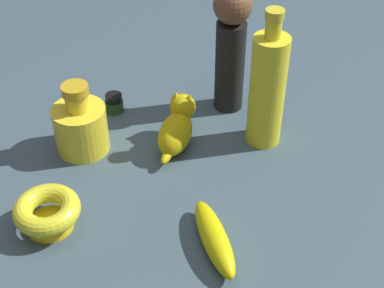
% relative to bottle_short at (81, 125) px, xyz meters
% --- Properties ---
extents(ground, '(2.00, 2.00, 0.00)m').
position_rel_bottle_short_xyz_m(ground, '(0.20, -0.00, -0.05)').
color(ground, '#384C56').
extents(bottle_short, '(0.09, 0.09, 0.13)m').
position_rel_bottle_short_xyz_m(bottle_short, '(0.00, 0.00, 0.00)').
color(bottle_short, yellow).
rests_on(bottle_short, ground).
extents(bottle_tall, '(0.06, 0.06, 0.26)m').
position_rel_bottle_short_xyz_m(bottle_tall, '(0.31, 0.09, 0.06)').
color(bottle_tall, yellow).
rests_on(bottle_tall, ground).
extents(person_figure_adult, '(0.07, 0.07, 0.25)m').
position_rel_bottle_short_xyz_m(person_figure_adult, '(0.23, 0.18, 0.09)').
color(person_figure_adult, black).
rests_on(person_figure_adult, ground).
extents(banana, '(0.11, 0.15, 0.04)m').
position_rel_bottle_short_xyz_m(banana, '(0.27, -0.18, -0.03)').
color(banana, '#C1B909').
rests_on(banana, ground).
extents(nail_polish_jar, '(0.04, 0.04, 0.04)m').
position_rel_bottle_short_xyz_m(nail_polish_jar, '(0.02, 0.12, -0.03)').
color(nail_polish_jar, '#1D421F').
rests_on(nail_polish_jar, ground).
extents(cat_figurine, '(0.06, 0.13, 0.09)m').
position_rel_bottle_short_xyz_m(cat_figurine, '(0.16, 0.04, -0.01)').
color(cat_figurine, '#B6A30B').
rests_on(cat_figurine, ground).
extents(bowl, '(0.10, 0.10, 0.05)m').
position_rel_bottle_short_xyz_m(bowl, '(0.02, -0.19, -0.02)').
color(bowl, yellow).
rests_on(bowl, ground).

